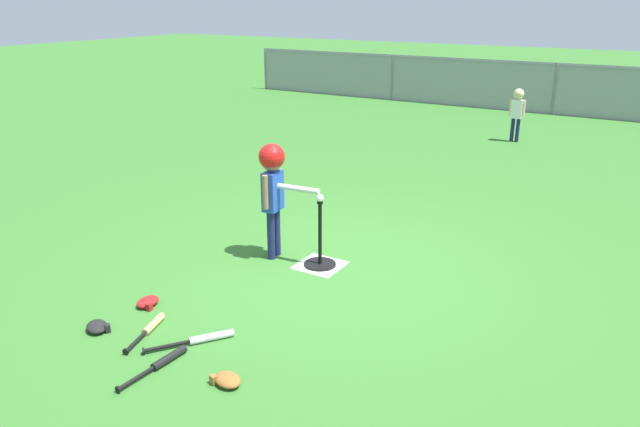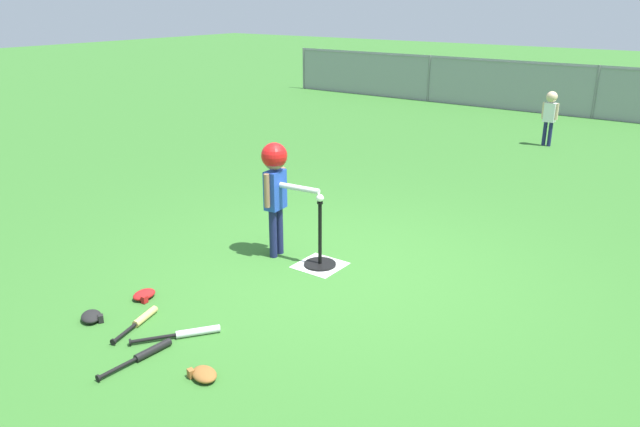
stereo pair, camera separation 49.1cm
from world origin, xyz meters
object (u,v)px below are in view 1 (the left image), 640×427
object	(u,v)px
spare_bat_wood	(150,328)
glove_tossed_aside	(148,302)
batter_child	(273,178)
spare_bat_silver	(202,339)
baseball_on_tee	(320,198)
fielder_deep_left	(517,108)
batting_tee	(320,256)
glove_by_plate	(227,380)
spare_bat_black	(162,362)
glove_near_bats	(97,327)

from	to	relation	value
spare_bat_wood	glove_tossed_aside	distance (m)	0.45
batter_child	spare_bat_silver	bearing A→B (deg)	-74.19
baseball_on_tee	spare_bat_silver	xyz separation A→B (m)	(-0.05, -1.70, -0.68)
fielder_deep_left	glove_tossed_aside	size ratio (longest dim) A/B	4.14
batting_tee	glove_by_plate	size ratio (longest dim) A/B	2.59
fielder_deep_left	spare_bat_black	distance (m)	8.70
baseball_on_tee	glove_near_bats	bearing A→B (deg)	-113.94
spare_bat_black	glove_near_bats	size ratio (longest dim) A/B	2.30
baseball_on_tee	batter_child	distance (m)	0.53
batting_tee	glove_by_plate	distance (m)	2.08
batting_tee	glove_tossed_aside	size ratio (longest dim) A/B	2.86
batting_tee	spare_bat_silver	distance (m)	1.70
glove_near_bats	glove_tossed_aside	distance (m)	0.51
batter_child	fielder_deep_left	world-z (taller)	batter_child
spare_bat_black	glove_tossed_aside	distance (m)	0.98
baseball_on_tee	batter_child	xyz separation A→B (m)	(-0.51, -0.05, 0.14)
batting_tee	spare_bat_wood	bearing A→B (deg)	-106.16
batting_tee	fielder_deep_left	size ratio (longest dim) A/B	0.69
glove_by_plate	glove_near_bats	size ratio (longest dim) A/B	0.95
batting_tee	glove_by_plate	bearing A→B (deg)	-77.11
batting_tee	spare_bat_silver	xyz separation A→B (m)	(-0.05, -1.70, -0.08)
batting_tee	spare_bat_wood	distance (m)	1.86
spare_bat_wood	fielder_deep_left	bearing A→B (deg)	84.83
fielder_deep_left	glove_by_plate	distance (m)	8.63
spare_bat_black	glove_tossed_aside	xyz separation A→B (m)	(-0.77, 0.60, 0.01)
baseball_on_tee	glove_near_bats	xyz separation A→B (m)	(-0.89, -1.99, -0.67)
spare_bat_silver	glove_tossed_aside	size ratio (longest dim) A/B	2.53
fielder_deep_left	glove_by_plate	size ratio (longest dim) A/B	3.76
spare_bat_black	baseball_on_tee	bearing A→B (deg)	87.77
spare_bat_silver	glove_near_bats	distance (m)	0.89
batting_tee	spare_bat_wood	world-z (taller)	batting_tee
spare_bat_silver	spare_bat_wood	distance (m)	0.48
glove_tossed_aside	baseball_on_tee	bearing A→B (deg)	60.23
batting_tee	batter_child	distance (m)	0.90
baseball_on_tee	spare_bat_silver	size ratio (longest dim) A/B	0.12
spare_bat_black	glove_tossed_aside	world-z (taller)	glove_tossed_aside
glove_tossed_aside	spare_bat_wood	bearing A→B (deg)	-42.11
batting_tee	fielder_deep_left	distance (m)	6.61
batting_tee	fielder_deep_left	bearing A→B (deg)	87.91
glove_by_plate	batting_tee	bearing A→B (deg)	102.89
batter_child	fielder_deep_left	size ratio (longest dim) A/B	1.22
glove_by_plate	spare_bat_black	bearing A→B (deg)	-173.11
fielder_deep_left	batter_child	bearing A→B (deg)	-96.47
glove_by_plate	glove_tossed_aside	xyz separation A→B (m)	(-1.31, 0.54, 0.00)
spare_bat_black	glove_by_plate	bearing A→B (deg)	6.89
batter_child	spare_bat_black	bearing A→B (deg)	-78.08
fielder_deep_left	glove_near_bats	xyz separation A→B (m)	(-1.13, -8.58, -0.59)
baseball_on_tee	spare_bat_black	size ratio (longest dim) A/B	0.12
fielder_deep_left	spare_bat_silver	bearing A→B (deg)	-91.98
spare_bat_black	glove_tossed_aside	bearing A→B (deg)	141.91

